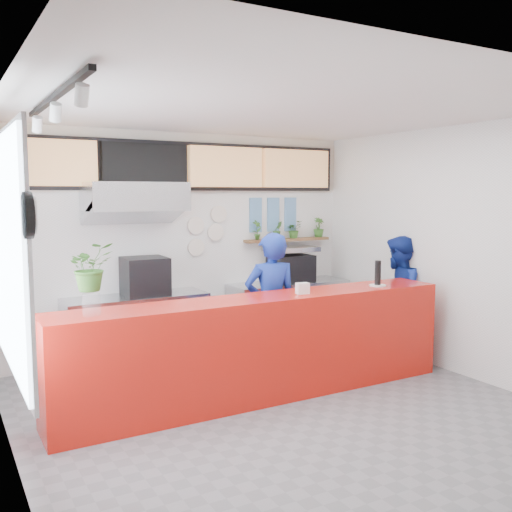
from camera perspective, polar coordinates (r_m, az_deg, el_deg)
name	(u,v)px	position (r m, az deg, el deg)	size (l,w,h in m)	color
floor	(281,409)	(6.01, 2.55, -15.08)	(5.00, 5.00, 0.00)	slate
ceiling	(283,108)	(5.65, 2.70, 14.53)	(5.00, 5.00, 0.00)	silver
wall_back	(185,244)	(7.86, -7.12, 1.21)	(5.00, 5.00, 0.00)	white
wall_left	(8,283)	(4.81, -23.52, -2.46)	(5.00, 5.00, 0.00)	white
wall_right	(458,251)	(7.27, 19.54, 0.49)	(5.00, 5.00, 0.00)	white
service_counter	(262,348)	(6.16, 0.57, -9.14)	(4.50, 0.60, 1.10)	red
cream_band	(184,163)	(7.83, -7.20, 9.25)	(5.00, 0.02, 0.80)	beige
prep_bench	(137,330)	(7.48, -11.84, -7.29)	(1.80, 0.60, 0.90)	#B2B5BA
panini_oven	(145,276)	(7.38, -11.06, -1.99)	(0.53, 0.53, 0.48)	black
extraction_hood	(135,196)	(7.22, -12.02, 5.85)	(1.20, 0.70, 0.35)	#B2B5BA
hood_lip	(135,213)	(7.23, -11.99, 4.26)	(1.20, 0.70, 0.08)	#B2B5BA
right_bench	(289,312)	(8.44, 3.28, -5.61)	(1.80, 0.60, 0.90)	#B2B5BA
espresso_machine	(291,268)	(8.35, 3.51, -1.25)	(0.61, 0.43, 0.39)	black
espresso_tray	(291,249)	(8.32, 3.52, 0.72)	(0.72, 0.50, 0.07)	#A9ADB1
herb_shelf	(287,240)	(8.51, 3.16, 1.64)	(1.40, 0.18, 0.04)	brown
menu_board_far_left	(50,163)	(7.23, -19.94, 8.78)	(1.10, 0.10, 0.55)	tan
menu_board_mid_left	(145,165)	(7.52, -11.09, 8.93)	(1.10, 0.10, 0.55)	black
menu_board_mid_right	(226,167)	(7.96, -3.05, 8.88)	(1.10, 0.10, 0.55)	tan
menu_board_far_right	(296,169)	(8.54, 4.02, 8.70)	(1.10, 0.10, 0.55)	tan
soffit	(185,166)	(7.80, -7.11, 8.90)	(4.80, 0.04, 0.65)	black
window_pane	(7,253)	(5.09, -23.64, 0.25)	(0.04, 2.20, 1.90)	silver
window_frame	(10,253)	(5.09, -23.42, 0.26)	(0.03, 2.30, 2.00)	#B2B5BA
wall_clock_rim	(28,215)	(3.88, -21.87, 3.79)	(0.30, 0.30, 0.05)	black
wall_clock_face	(33,215)	(3.88, -21.43, 3.81)	(0.26, 0.26, 0.02)	white
track_rail	(55,97)	(4.88, -19.45, 14.80)	(0.05, 2.40, 0.04)	black
dec_plate_a	(196,225)	(7.87, -6.05, 3.06)	(0.24, 0.24, 0.03)	silver
dec_plate_b	(216,232)	(8.00, -4.07, 2.41)	(0.24, 0.24, 0.03)	silver
dec_plate_c	(196,247)	(7.89, -6.02, 0.88)	(0.24, 0.24, 0.03)	silver
dec_plate_d	(219,214)	(8.01, -3.76, 4.21)	(0.24, 0.24, 0.03)	silver
photo_frame_a	(256,206)	(8.29, -0.04, 4.99)	(0.20, 0.02, 0.25)	#598CBF
photo_frame_b	(273,206)	(8.44, 1.74, 5.01)	(0.20, 0.02, 0.25)	#598CBF
photo_frame_c	(290,206)	(8.60, 3.45, 5.02)	(0.20, 0.02, 0.25)	#598CBF
photo_frame_d	(256,224)	(8.30, -0.04, 3.26)	(0.20, 0.02, 0.25)	#598CBF
photo_frame_e	(273,223)	(8.45, 1.73, 3.31)	(0.20, 0.02, 0.25)	#598CBF
photo_frame_f	(290,223)	(8.61, 3.44, 3.36)	(0.20, 0.02, 0.25)	#598CBF
staff_center	(271,307)	(6.68, 1.50, -5.10)	(0.64, 0.42, 1.74)	navy
staff_right	(398,296)	(7.88, 13.98, -3.95)	(0.79, 0.62, 1.63)	navy
herb_a	(257,230)	(8.23, 0.11, 2.64)	(0.15, 0.10, 0.29)	#326121
herb_b	(278,230)	(8.41, 2.18, 2.61)	(0.14, 0.12, 0.26)	#326121
herb_c	(294,229)	(8.56, 3.81, 2.68)	(0.24, 0.20, 0.26)	#326121
herb_d	(319,227)	(8.82, 6.28, 2.87)	(0.17, 0.15, 0.30)	#326121
glass_vase	(92,304)	(5.34, -16.12, -4.67)	(0.16, 0.16, 0.19)	silver
basil_vase	(90,267)	(5.28, -16.24, -1.03)	(0.39, 0.34, 0.44)	#326121
napkin_holder	(303,288)	(6.22, 4.68, -3.25)	(0.14, 0.09, 0.12)	silver
white_plate	(378,285)	(6.88, 12.06, -2.90)	(0.20, 0.20, 0.01)	silver
pepper_mill	(378,273)	(6.85, 12.09, -1.65)	(0.07, 0.07, 0.29)	black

